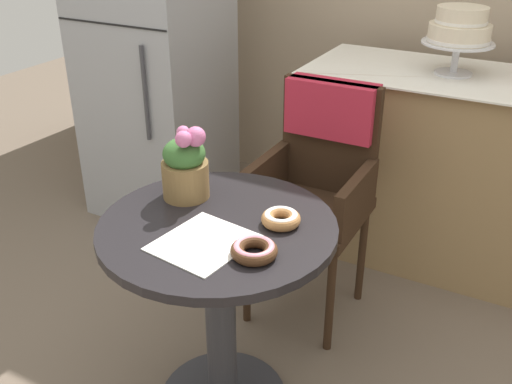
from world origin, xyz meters
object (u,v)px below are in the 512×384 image
object	(u,v)px
donut_front	(254,250)
wicker_chair	(320,165)
flower_vase	(185,165)
refrigerator	(154,56)
cafe_table	(219,282)
tiered_cake_stand	(460,30)
donut_mid	(281,218)

from	to	relation	value
donut_front	wicker_chair	bearing A→B (deg)	99.78
flower_vase	wicker_chair	bearing A→B (deg)	69.64
flower_vase	refrigerator	size ratio (longest dim) A/B	0.15
wicker_chair	flower_vase	distance (m)	0.66
cafe_table	refrigerator	xyz separation A→B (m)	(-1.05, 1.10, 0.34)
cafe_table	wicker_chair	size ratio (longest dim) A/B	0.75
donut_front	tiered_cake_stand	world-z (taller)	tiered_cake_stand
donut_front	refrigerator	distance (m)	1.72
cafe_table	flower_vase	world-z (taller)	flower_vase
flower_vase	donut_front	bearing A→B (deg)	-29.82
wicker_chair	flower_vase	size ratio (longest dim) A/B	3.85
wicker_chair	refrigerator	bearing A→B (deg)	165.80
cafe_table	donut_mid	size ratio (longest dim) A/B	6.12
donut_mid	cafe_table	bearing A→B (deg)	-153.34
cafe_table	tiered_cake_stand	world-z (taller)	tiered_cake_stand
donut_front	donut_mid	distance (m)	0.19
donut_front	donut_mid	size ratio (longest dim) A/B	1.10
wicker_chair	cafe_table	bearing A→B (deg)	-87.40
tiered_cake_stand	refrigerator	xyz separation A→B (m)	(-1.44, -0.20, -0.24)
wicker_chair	donut_mid	distance (m)	0.63
donut_mid	tiered_cake_stand	bearing A→B (deg)	79.63
tiered_cake_stand	donut_front	bearing A→B (deg)	-98.58
donut_mid	flower_vase	world-z (taller)	flower_vase
flower_vase	donut_mid	bearing A→B (deg)	-3.04
cafe_table	wicker_chair	world-z (taller)	wicker_chair
donut_front	flower_vase	distance (m)	0.42
donut_mid	flower_vase	xyz separation A→B (m)	(-0.35, 0.02, 0.09)
wicker_chair	tiered_cake_stand	distance (m)	0.83
refrigerator	donut_front	bearing A→B (deg)	-44.35
cafe_table	flower_vase	size ratio (longest dim) A/B	2.90
cafe_table	refrigerator	world-z (taller)	refrigerator
donut_front	donut_mid	xyz separation A→B (m)	(-0.01, 0.19, 0.00)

